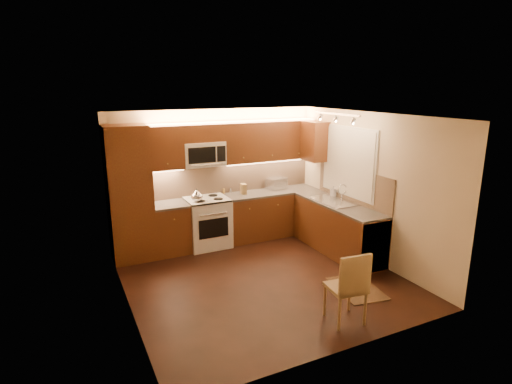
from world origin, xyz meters
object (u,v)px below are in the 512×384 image
toaster_oven (276,183)px  knife_block (244,189)px  kettle (197,195)px  soap_bottle (333,191)px  sink (334,197)px  stove (208,222)px  dining_chair (346,286)px  microwave (203,154)px

toaster_oven → knife_block: size_ratio=1.91×
kettle → soap_bottle: bearing=2.1°
kettle → soap_bottle: 2.53m
sink → kettle: size_ratio=3.57×
stove → soap_bottle: (2.20, -0.84, 0.54)m
sink → soap_bottle: soap_bottle is taller
soap_bottle → stove: bearing=135.2°
stove → toaster_oven: (1.53, 0.16, 0.55)m
soap_bottle → dining_chair: bearing=-146.6°
microwave → sink: (2.00, -1.26, -0.74)m
soap_bottle → knife_block: bearing=123.7°
sink → soap_bottle: size_ratio=4.31×
kettle → toaster_oven: 1.79m
toaster_oven → soap_bottle: toaster_oven is taller
soap_bottle → dining_chair: (-1.49, -2.33, -0.52)m
microwave → soap_bottle: 2.51m
kettle → knife_block: 1.02m
soap_bottle → dining_chair: soap_bottle is taller
microwave → dining_chair: bearing=-78.0°
knife_block → dining_chair: (-0.06, -3.24, -0.52)m
sink → kettle: (-2.23, 0.98, 0.07)m
microwave → kettle: (-0.23, -0.28, -0.68)m
toaster_oven → knife_block: (-0.76, -0.09, -0.01)m
kettle → microwave: bearing=68.1°
soap_bottle → sink: bearing=-148.3°
soap_bottle → dining_chair: 2.82m
knife_block → microwave: bearing=-178.7°
microwave → kettle: microwave is taller
stove → soap_bottle: bearing=-20.8°
sink → dining_chair: bearing=-122.4°
microwave → toaster_oven: size_ratio=2.03×
sink → stove: bearing=150.6°
microwave → toaster_oven: (1.53, 0.02, -0.71)m
microwave → kettle: 0.77m
toaster_oven → dining_chair: bearing=-116.1°
knife_block → kettle: bearing=-161.9°
stove → dining_chair: bearing=-77.5°
sink → toaster_oven: bearing=110.1°
dining_chair → kettle: bearing=113.7°
stove → sink: bearing=-29.4°
stove → microwave: bearing=90.0°
kettle → knife_block: size_ratio=1.23×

